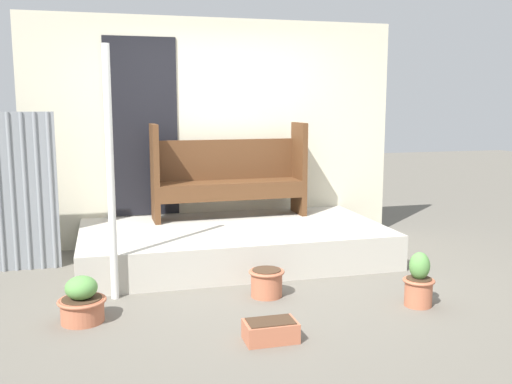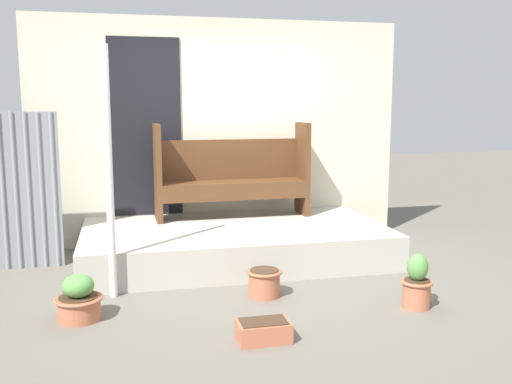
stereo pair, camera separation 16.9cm
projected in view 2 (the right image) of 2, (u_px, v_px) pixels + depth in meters
ground_plane at (253, 284)px, 5.23m from camera, size 24.00×24.00×0.00m
porch_slab at (235, 243)px, 6.02m from camera, size 3.13×1.70×0.36m
house_wall at (217, 132)px, 6.68m from camera, size 4.33×0.08×2.60m
support_post at (109, 175)px, 4.72m from camera, size 0.06×0.06×2.11m
bench at (232, 172)px, 6.44m from camera, size 1.73×0.44×1.06m
flower_pot_left at (79, 300)px, 4.35m from camera, size 0.37×0.37×0.36m
flower_pot_middle at (264, 282)px, 4.88m from camera, size 0.31×0.31×0.24m
flower_pot_right at (417, 284)px, 4.60m from camera, size 0.26×0.26×0.45m
planter_box_rect at (263, 331)px, 3.97m from camera, size 0.37×0.23×0.15m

